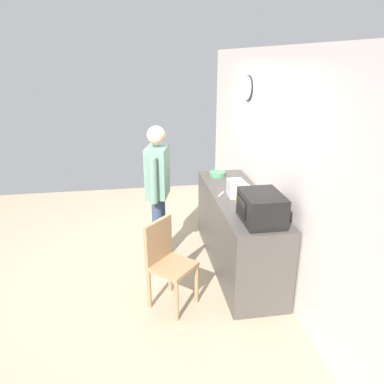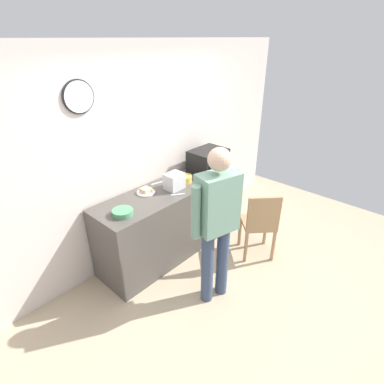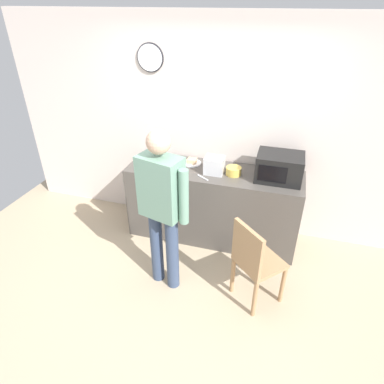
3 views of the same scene
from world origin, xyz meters
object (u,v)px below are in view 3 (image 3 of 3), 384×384
Objects in this scene: microwave at (279,167)px; person_standing at (162,202)px; salad_bowl at (148,164)px; fork_utensil at (203,178)px; wooden_chair at (254,260)px; sandwich_plate at (192,162)px; spoon_utensil at (215,163)px; cereal_bowl at (234,171)px; toaster at (214,165)px.

person_standing is (-1.02, -0.96, -0.06)m from microwave.
salad_bowl is 0.72m from fork_utensil.
microwave reaches higher than wooden_chair.
salad_bowl is (-0.49, -0.21, 0.01)m from sandwich_plate.
sandwich_plate is 0.13× the size of person_standing.
sandwich_plate is 0.39m from fork_utensil.
salad_bowl is 0.82m from spoon_utensil.
toaster is (-0.22, -0.03, 0.05)m from cereal_bowl.
spoon_utensil is (-0.27, 0.24, -0.04)m from cereal_bowl.
toaster is at bearing -175.08° from microwave.
cereal_bowl is at bearing 60.70° from person_standing.
salad_bowl reaches higher than wooden_chair.
salad_bowl is 0.23× the size of wooden_chair.
toaster is 1.29× the size of fork_utensil.
spoon_utensil is (0.27, 0.10, -0.02)m from sandwich_plate.
microwave is 1.53m from salad_bowl.
person_standing reaches higher than cereal_bowl.
sandwich_plate is 0.24× the size of wooden_chair.
person_standing is at bearing -102.06° from spoon_utensil.
wooden_chair is at bearing -59.89° from spoon_utensil.
microwave is 2.27× the size of toaster.
toaster is at bearing -27.49° from sandwich_plate.
microwave is 0.81m from spoon_utensil.
toaster is at bearing -79.73° from spoon_utensil.
microwave reaches higher than spoon_utensil.
sandwich_plate is 1.31× the size of fork_utensil.
sandwich_plate is 1.48m from wooden_chair.
fork_utensil is at bearing -122.34° from toaster.
person_standing reaches higher than toaster.
toaster is at bearing -172.72° from cereal_bowl.
cereal_bowl is 1.04× the size of fork_utensil.
salad_bowl is (-1.53, -0.10, -0.12)m from microwave.
sandwich_plate is (-1.04, 0.10, -0.13)m from microwave.
toaster is 0.23× the size of wooden_chair.
microwave is 2.26× the size of salad_bowl.
sandwich_plate is at bearing -159.28° from spoon_utensil.
toaster is at bearing 71.68° from person_standing.
cereal_bowl reaches higher than salad_bowl.
person_standing is 1.86× the size of wooden_chair.
microwave is at bearing 3.90° from salad_bowl.
sandwich_plate reaches higher than salad_bowl.
fork_utensil is (0.71, -0.11, -0.03)m from salad_bowl.
spoon_utensil is at bearing 100.27° from toaster.
fork_utensil is at bearing -165.29° from microwave.
salad_bowl is 0.13× the size of person_standing.
person_standing is at bearing -119.30° from cereal_bowl.
spoon_utensil is at bearing 83.46° from fork_utensil.
salad_bowl is at bearing -156.97° from sandwich_plate.
sandwich_plate is 1.31× the size of spoon_utensil.
cereal_bowl is 0.19× the size of wooden_chair.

